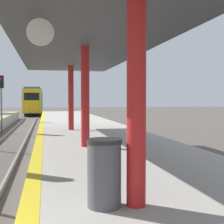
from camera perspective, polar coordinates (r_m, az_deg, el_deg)
name	(u,v)px	position (r m, az deg, el deg)	size (l,w,h in m)	color
train	(34,101)	(55.29, -14.02, 1.91)	(2.62, 20.69, 4.30)	black
signal_far	(1,93)	(23.75, -19.60, 3.30)	(0.36, 0.31, 4.19)	#595959
station_canopy	(85,45)	(10.32, -4.96, 12.04)	(4.53, 17.50, 3.46)	red
trash_bin	(104,173)	(4.52, -1.44, -11.03)	(0.51, 0.51, 0.97)	#4C4C51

